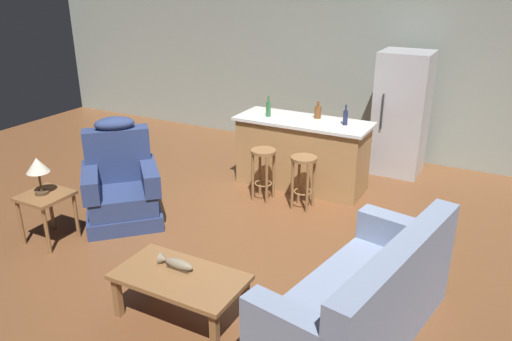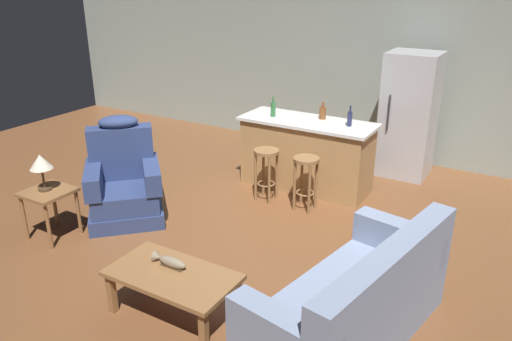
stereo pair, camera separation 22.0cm
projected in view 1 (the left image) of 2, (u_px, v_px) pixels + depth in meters
The scene contains 15 objects.
ground_plane at pixel (255, 226), 5.83m from camera, with size 12.00×12.00×0.00m.
back_wall at pixel (348, 71), 7.91m from camera, with size 12.00×0.05×2.60m.
coffee_table at pixel (180, 281), 4.17m from camera, with size 1.10×0.60×0.42m.
fish_figurine at pixel (176, 263), 4.24m from camera, with size 0.34×0.10×0.10m.
couch at pixel (364, 302), 3.94m from camera, with size 1.17×2.02×0.94m.
recliner_near_lamp at pixel (121, 186), 5.88m from camera, with size 1.19×1.19×1.20m.
end_table at pixel (46, 203), 5.35m from camera, with size 0.48×0.48×0.56m.
table_lamp at pixel (38, 167), 5.21m from camera, with size 0.24×0.24×0.41m.
kitchen_island at pixel (302, 153), 6.76m from camera, with size 1.80×0.70×0.95m.
bar_stool_left at pixel (263, 165), 6.36m from camera, with size 0.32×0.32×0.68m.
bar_stool_right at pixel (303, 173), 6.12m from camera, with size 0.32×0.32×0.68m.
refrigerator at pixel (401, 113), 7.15m from camera, with size 0.70×0.69×1.76m.
bottle_tall_green at pixel (268, 109), 6.71m from camera, with size 0.06×0.06×0.28m.
bottle_short_amber at pixel (318, 112), 6.63m from camera, with size 0.09×0.09×0.23m.
bottle_wine_dark at pixel (345, 117), 6.33m from camera, with size 0.06×0.06×0.26m.
Camera 1 is at (2.46, -4.56, 2.77)m, focal length 35.00 mm.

